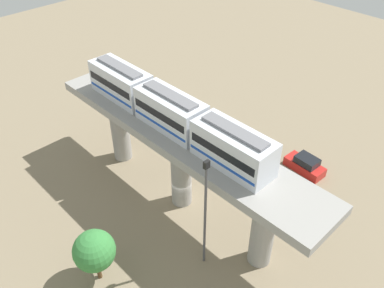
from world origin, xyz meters
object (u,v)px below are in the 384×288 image
at_px(parked_car_red, 305,165).
at_px(tree_mid_lot, 94,251).
at_px(train, 171,111).
at_px(parked_car_blue, 175,127).
at_px(signal_post, 205,211).

bearing_deg(parked_car_red, tree_mid_lot, -6.82).
bearing_deg(train, tree_mid_lot, 15.03).
bearing_deg(tree_mid_lot, parked_car_blue, -149.57).
xyz_separation_m(parked_car_red, tree_mid_lot, (22.70, -4.10, 2.53)).
height_order(parked_car_red, tree_mid_lot, tree_mid_lot).
bearing_deg(signal_post, parked_car_blue, -124.94).
bearing_deg(signal_post, tree_mid_lot, -33.45).
distance_m(parked_car_red, signal_post, 16.47).
height_order(train, tree_mid_lot, train).
height_order(parked_car_blue, signal_post, signal_post).
relative_size(parked_car_red, tree_mid_lot, 0.87).
distance_m(train, parked_car_blue, 13.65).
bearing_deg(parked_car_blue, signal_post, 51.42).
bearing_deg(tree_mid_lot, signal_post, 146.55).
bearing_deg(signal_post, train, -114.41).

